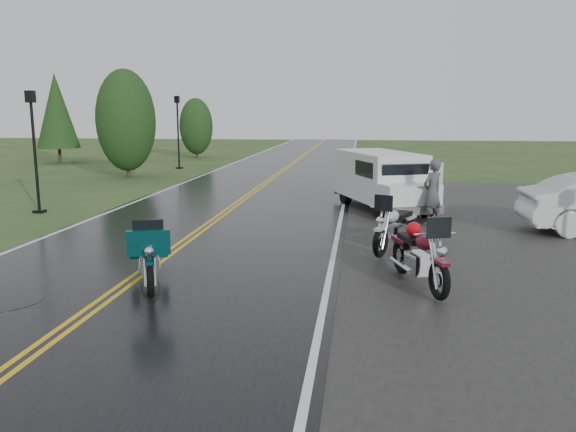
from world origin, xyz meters
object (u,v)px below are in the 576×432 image
object	(u,v)px
motorcycle_teal	(150,263)
motorcycle_silver	(381,230)
lamp_post_near_left	(35,152)
lamp_post_far_left	(178,132)
van_white	(381,188)
motorcycle_red	(440,264)
person_at_van	(432,193)

from	to	relation	value
motorcycle_teal	motorcycle_silver	xyz separation A→B (m)	(4.08, 3.27, 0.01)
lamp_post_near_left	lamp_post_far_left	distance (m)	15.10
van_white	lamp_post_far_left	xyz separation A→B (m)	(-11.31, 15.04, 1.14)
motorcycle_teal	motorcycle_silver	distance (m)	5.23
van_white	lamp_post_near_left	bearing A→B (deg)	158.45
motorcycle_red	van_white	distance (m)	7.65
motorcycle_red	lamp_post_far_left	distance (m)	25.70
motorcycle_silver	motorcycle_teal	bearing A→B (deg)	-116.73
motorcycle_teal	lamp_post_near_left	distance (m)	10.67
motorcycle_teal	lamp_post_near_left	xyz separation A→B (m)	(-6.90, 8.03, 1.32)
person_at_van	lamp_post_near_left	world-z (taller)	lamp_post_near_left
motorcycle_silver	lamp_post_near_left	size ratio (longest dim) A/B	0.59
lamp_post_far_left	motorcycle_silver	bearing A→B (deg)	-60.71
motorcycle_red	motorcycle_silver	size ratio (longest dim) A/B	1.02
motorcycle_red	lamp_post_near_left	world-z (taller)	lamp_post_near_left
van_white	person_at_van	distance (m)	1.55
person_at_van	lamp_post_near_left	bearing A→B (deg)	-45.26
motorcycle_red	motorcycle_silver	distance (m)	2.94
motorcycle_teal	lamp_post_far_left	xyz separation A→B (m)	(-7.06, 23.13, 1.46)
motorcycle_red	motorcycle_silver	world-z (taller)	motorcycle_red
van_white	lamp_post_far_left	world-z (taller)	lamp_post_far_left
lamp_post_near_left	motorcycle_red	bearing A→B (deg)	-32.45
lamp_post_far_left	van_white	bearing A→B (deg)	-53.06
van_white	motorcycle_red	bearing A→B (deg)	-106.35
motorcycle_teal	lamp_post_far_left	world-z (taller)	lamp_post_far_left
motorcycle_teal	person_at_van	bearing A→B (deg)	31.11
lamp_post_far_left	lamp_post_near_left	bearing A→B (deg)	-89.38
motorcycle_teal	van_white	xyz separation A→B (m)	(4.25, 8.09, 0.31)
motorcycle_teal	van_white	bearing A→B (deg)	40.47
motorcycle_silver	lamp_post_near_left	bearing A→B (deg)	-178.87
motorcycle_silver	person_at_van	size ratio (longest dim) A/B	1.23
van_white	motorcycle_silver	bearing A→B (deg)	-113.87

